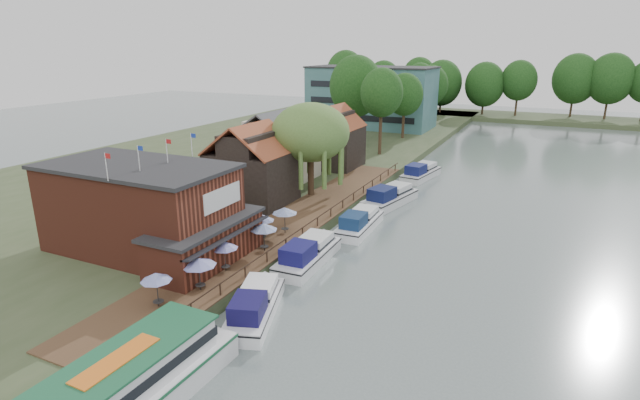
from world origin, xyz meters
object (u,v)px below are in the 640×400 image
at_px(cottage_c, 334,137).
at_px(cruiser_1, 308,250).
at_px(willow, 311,150).
at_px(umbrella_1, 200,274).
at_px(cruiser_0, 255,301).
at_px(hotel_block, 371,97).
at_px(cruiser_4, 421,170).
at_px(tour_boat, 108,398).
at_px(cottage_a, 252,164).
at_px(umbrella_3, 264,237).
at_px(cottage_b, 275,145).
at_px(swan, 155,369).
at_px(umbrella_0, 157,290).
at_px(umbrella_2, 225,256).
at_px(cruiser_2, 359,220).
at_px(pub, 159,211).
at_px(umbrella_5, 285,220).
at_px(cruiser_3, 390,194).
at_px(umbrella_4, 262,227).

bearing_deg(cottage_c, cruiser_1, -69.75).
bearing_deg(cruiser_1, willow, 113.64).
distance_m(umbrella_1, cruiser_0, 4.43).
relative_size(hotel_block, cruiser_4, 2.71).
bearing_deg(tour_boat, cottage_a, 112.06).
height_order(cottage_c, umbrella_3, cottage_c).
distance_m(hotel_block, cottage_b, 46.21).
bearing_deg(cottage_c, swan, -78.13).
bearing_deg(umbrella_0, umbrella_1, 72.39).
xyz_separation_m(umbrella_0, cruiser_1, (4.56, 12.29, -1.14)).
relative_size(cottage_b, tour_boat, 0.64).
bearing_deg(swan, cottage_b, 110.46).
height_order(hotel_block, cottage_a, hotel_block).
relative_size(umbrella_2, cruiser_2, 0.26).
bearing_deg(pub, swan, -49.67).
distance_m(cottage_b, swan, 38.95).
bearing_deg(willow, cruiser_4, 63.38).
bearing_deg(cruiser_1, umbrella_2, -124.48).
distance_m(umbrella_5, cruiser_3, 16.17).
height_order(umbrella_1, umbrella_4, same).
xyz_separation_m(cottage_a, umbrella_2, (7.75, -15.72, -2.96)).
bearing_deg(cottage_b, umbrella_4, -62.65).
bearing_deg(cottage_a, cottage_c, 86.99).
bearing_deg(cottage_b, cruiser_0, -62.06).
relative_size(umbrella_1, cruiser_2, 0.27).
distance_m(cottage_c, cruiser_0, 39.59).
bearing_deg(tour_boat, swan, 106.57).
xyz_separation_m(cottage_c, umbrella_2, (6.75, -34.72, -2.96)).
relative_size(cruiser_0, cruiser_4, 0.97).
relative_size(cottage_a, umbrella_5, 3.62).
xyz_separation_m(cottage_c, willow, (3.50, -14.00, 0.96)).
bearing_deg(cruiser_0, umbrella_3, 98.46).
distance_m(cruiser_4, tour_boat, 51.85).
bearing_deg(cottage_a, cruiser_0, -56.84).
relative_size(umbrella_1, umbrella_5, 1.02).
xyz_separation_m(cottage_c, cruiser_3, (11.69, -10.40, -4.06)).
relative_size(hotel_block, umbrella_2, 10.69).
bearing_deg(umbrella_0, umbrella_3, 83.20).
bearing_deg(cottage_a, umbrella_3, -53.29).
height_order(cottage_a, umbrella_0, cottage_a).
relative_size(cruiser_4, swan, 21.28).
xyz_separation_m(pub, umbrella_1, (6.98, -3.95, -2.36)).
bearing_deg(umbrella_0, umbrella_2, 83.32).
bearing_deg(umbrella_5, cruiser_2, 52.09).
bearing_deg(umbrella_0, cruiser_1, 69.64).
bearing_deg(umbrella_1, willow, 98.27).
bearing_deg(willow, swan, -79.11).
relative_size(umbrella_5, cruiser_3, 0.24).
bearing_deg(hotel_block, swan, -77.98).
xyz_separation_m(cruiser_0, cruiser_3, (0.45, 27.33, 0.11)).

